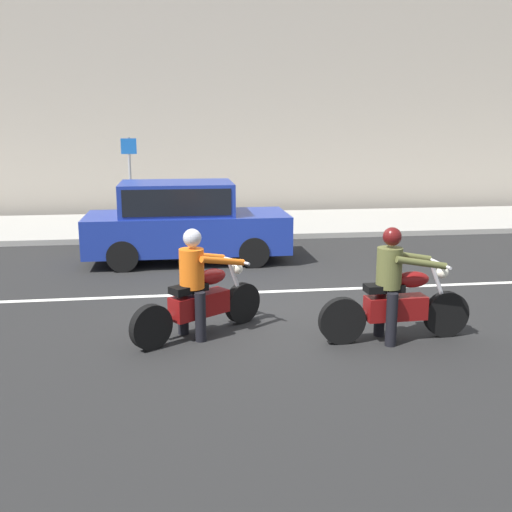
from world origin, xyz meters
TOP-DOWN VIEW (x-y plane):
  - ground_plane at (0.00, 0.00)m, footprint 80.00×80.00m
  - sidewalk_slab at (0.00, 8.00)m, footprint 40.00×4.40m
  - building_facade at (0.00, 11.40)m, footprint 40.00×1.40m
  - lane_marking_stripe at (-0.89, 0.90)m, footprint 18.00×0.14m
  - motorcycle_with_rider_olive at (1.52, -1.72)m, footprint 2.16×0.70m
  - motorcycle_with_rider_orange_stripe at (-1.11, -1.16)m, footprint 1.88×1.36m
  - parked_sedan_cobalt_blue at (-1.22, 3.61)m, footprint 4.31×1.82m
  - street_sign_post at (-2.65, 8.38)m, footprint 0.44×0.08m

SIDE VIEW (x-z plane):
  - ground_plane at x=0.00m, z-range 0.00..0.00m
  - lane_marking_stripe at x=-0.89m, z-range 0.00..0.01m
  - sidewalk_slab at x=0.00m, z-range 0.00..0.14m
  - motorcycle_with_rider_orange_stripe at x=-1.11m, z-range -0.14..1.39m
  - motorcycle_with_rider_olive at x=1.52m, z-range -0.14..1.43m
  - parked_sedan_cobalt_blue at x=-1.22m, z-range 0.02..1.74m
  - street_sign_post at x=-2.65m, z-range 0.40..2.84m
  - building_facade at x=0.00m, z-range 0.00..10.53m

